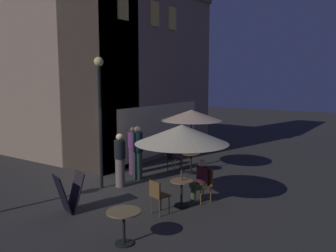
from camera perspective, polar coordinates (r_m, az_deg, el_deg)
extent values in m
plane|color=#34322F|center=(11.48, -9.74, -9.75)|extent=(60.00, 60.00, 0.00)
cube|color=gray|center=(16.00, -3.50, 10.08)|extent=(7.92, 2.10, 8.16)
cube|color=gray|center=(15.54, -17.19, 9.82)|extent=(2.10, 6.78, 8.16)
cube|color=#F5C856|center=(13.41, -7.27, 18.60)|extent=(0.55, 0.06, 0.95)
cube|color=#F5C856|center=(14.88, -2.17, 17.56)|extent=(0.55, 0.06, 0.95)
cube|color=#F5C856|center=(15.93, 0.68, 16.92)|extent=(0.55, 0.06, 0.95)
cube|color=beige|center=(15.18, -1.05, -0.50)|extent=(5.54, 0.08, 2.10)
cylinder|color=black|center=(11.07, -10.83, -0.27)|extent=(0.10, 0.10, 3.83)
sphere|color=#FAE17D|center=(10.98, -11.10, 10.12)|extent=(0.29, 0.29, 0.29)
cube|color=black|center=(9.62, -14.61, -10.18)|extent=(0.48, 0.62, 1.00)
cube|color=black|center=(9.50, -16.66, -10.48)|extent=(0.48, 0.62, 1.00)
cylinder|color=black|center=(12.98, 3.71, -7.52)|extent=(0.40, 0.40, 0.03)
cylinder|color=black|center=(12.89, 3.72, -6.07)|extent=(0.06, 0.06, 0.71)
cylinder|color=brown|center=(12.81, 3.73, -4.46)|extent=(0.65, 0.65, 0.03)
cylinder|color=black|center=(9.77, 2.17, -12.74)|extent=(0.40, 0.40, 0.03)
cylinder|color=black|center=(9.66, 2.18, -10.88)|extent=(0.06, 0.06, 0.70)
cylinder|color=#896147|center=(9.55, 2.19, -8.82)|extent=(0.60, 0.60, 0.03)
cylinder|color=black|center=(7.83, -7.06, -18.20)|extent=(0.40, 0.40, 0.03)
cylinder|color=black|center=(7.69, -7.10, -16.00)|extent=(0.06, 0.06, 0.69)
cylinder|color=olive|center=(7.56, -7.15, -13.51)|extent=(0.72, 0.72, 0.03)
cylinder|color=black|center=(12.97, 3.71, -7.46)|extent=(0.36, 0.36, 0.06)
cylinder|color=#4E3922|center=(12.73, 3.75, -2.68)|extent=(0.05, 0.05, 2.26)
cone|color=tan|center=(12.59, 3.79, 1.76)|extent=(2.17, 2.17, 0.38)
cylinder|color=black|center=(9.76, 2.17, -12.66)|extent=(0.36, 0.36, 0.06)
cylinder|color=brown|center=(9.45, 2.20, -6.64)|extent=(0.05, 0.05, 2.17)
cone|color=beige|center=(9.26, 2.23, -1.30)|extent=(2.48, 2.48, 0.50)
cylinder|color=black|center=(13.33, 1.97, -6.21)|extent=(0.03, 0.03, 0.43)
cylinder|color=black|center=(13.04, 1.23, -6.52)|extent=(0.03, 0.03, 0.43)
cylinder|color=black|center=(13.49, 0.71, -6.03)|extent=(0.03, 0.03, 0.43)
cylinder|color=black|center=(13.21, -0.05, -6.33)|extent=(0.03, 0.03, 0.43)
cube|color=black|center=(13.21, 0.97, -5.28)|extent=(0.44, 0.44, 0.04)
cube|color=black|center=(13.26, 0.25, -4.25)|extent=(0.43, 0.06, 0.41)
cylinder|color=brown|center=(9.43, -1.15, -12.10)|extent=(0.03, 0.03, 0.46)
cylinder|color=brown|center=(9.20, 0.18, -12.60)|extent=(0.03, 0.03, 0.46)
cylinder|color=brown|center=(9.24, -2.68, -12.54)|extent=(0.03, 0.03, 0.46)
cylinder|color=brown|center=(9.01, -1.37, -13.07)|extent=(0.03, 0.03, 0.46)
cube|color=brown|center=(9.13, -1.26, -11.10)|extent=(0.48, 0.48, 0.04)
cube|color=brown|center=(8.96, -2.15, -10.08)|extent=(0.14, 0.40, 0.38)
cylinder|color=brown|center=(9.85, 5.29, -11.30)|extent=(0.03, 0.03, 0.45)
cylinder|color=brown|center=(10.11, 4.11, -10.77)|extent=(0.03, 0.03, 0.45)
cylinder|color=brown|center=(10.04, 6.88, -10.93)|extent=(0.03, 0.03, 0.45)
cylinder|color=brown|center=(10.30, 5.69, -10.43)|extent=(0.03, 0.03, 0.45)
cube|color=brown|center=(10.00, 5.51, -9.54)|extent=(0.57, 0.57, 0.04)
cube|color=brown|center=(10.04, 6.42, -8.04)|extent=(0.21, 0.41, 0.45)
cube|color=#364F29|center=(9.91, 4.86, -9.55)|extent=(0.47, 0.46, 0.14)
cylinder|color=#364F29|center=(9.90, 4.08, -11.06)|extent=(0.14, 0.14, 0.49)
cylinder|color=#451823|center=(9.92, 5.53, -7.99)|extent=(0.34, 0.34, 0.52)
sphere|color=beige|center=(9.83, 5.56, -6.00)|extent=(0.21, 0.21, 0.21)
cylinder|color=#2B4338|center=(12.16, -4.84, -6.34)|extent=(0.28, 0.28, 0.95)
cylinder|color=black|center=(11.99, -4.88, -2.58)|extent=(0.33, 0.33, 0.67)
sphere|color=beige|center=(11.92, -4.90, -0.55)|extent=(0.21, 0.21, 0.21)
cylinder|color=slate|center=(11.41, -7.70, -7.41)|extent=(0.30, 0.30, 0.92)
cylinder|color=black|center=(11.24, -7.77, -3.72)|extent=(0.35, 0.35, 0.58)
sphere|color=beige|center=(11.17, -7.80, -1.78)|extent=(0.22, 0.22, 0.22)
cylinder|color=#5E365D|center=(12.83, -5.62, -5.61)|extent=(0.30, 0.30, 0.95)
cylinder|color=#633167|center=(12.68, -5.67, -2.25)|extent=(0.36, 0.36, 0.58)
sphere|color=brown|center=(12.62, -5.69, -0.58)|extent=(0.19, 0.19, 0.19)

